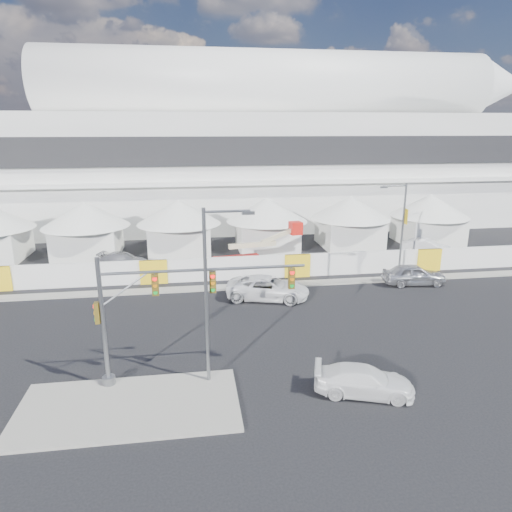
{
  "coord_description": "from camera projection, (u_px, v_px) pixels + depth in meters",
  "views": [
    {
      "loc": [
        -2.91,
        -21.84,
        12.4
      ],
      "look_at": [
        1.79,
        10.0,
        3.28
      ],
      "focal_mm": 32.0,
      "sensor_mm": 36.0,
      "label": 1
    }
  ],
  "objects": [
    {
      "name": "pickup_curb",
      "position": [
        268.0,
        288.0,
        33.96
      ],
      "size": [
        4.34,
        6.65,
        1.7
      ],
      "primitive_type": "imported",
      "rotation": [
        0.0,
        0.0,
        1.3
      ],
      "color": "white",
      "rests_on": "ground"
    },
    {
      "name": "streetlight_median",
      "position": [
        211.0,
        285.0,
        21.61
      ],
      "size": [
        2.42,
        0.24,
        8.74
      ],
      "color": "slate",
      "rests_on": "median_island"
    },
    {
      "name": "median_island",
      "position": [
        129.0,
        407.0,
        20.86
      ],
      "size": [
        10.0,
        5.0,
        0.15
      ],
      "primitive_type": "cube",
      "color": "gray",
      "rests_on": "ground"
    },
    {
      "name": "stadium",
      "position": [
        272.0,
        149.0,
        62.72
      ],
      "size": [
        80.0,
        24.8,
        21.98
      ],
      "color": "silver",
      "rests_on": "ground"
    },
    {
      "name": "lot_car_a",
      "position": [
        426.0,
        247.0,
        45.73
      ],
      "size": [
        4.01,
        4.93,
        1.58
      ],
      "primitive_type": "imported",
      "rotation": [
        0.0,
        0.0,
        1.0
      ],
      "color": "white",
      "rests_on": "ground"
    },
    {
      "name": "traffic_mast",
      "position": [
        152.0,
        311.0,
        21.88
      ],
      "size": [
        10.1,
        0.63,
        6.52
      ],
      "color": "slate",
      "rests_on": "median_island"
    },
    {
      "name": "boom_lift",
      "position": [
        246.0,
        259.0,
        40.57
      ],
      "size": [
        8.27,
        2.48,
        4.12
      ],
      "rotation": [
        0.0,
        0.0,
        0.16
      ],
      "color": "red",
      "rests_on": "ground"
    },
    {
      "name": "far_curb",
      "position": [
        461.0,
        276.0,
        39.27
      ],
      "size": [
        80.0,
        1.2,
        0.12
      ],
      "primitive_type": "cube",
      "color": "gray",
      "rests_on": "ground"
    },
    {
      "name": "tent_row",
      "position": [
        224.0,
        221.0,
        46.63
      ],
      "size": [
        53.4,
        8.4,
        5.4
      ],
      "color": "white",
      "rests_on": "ground"
    },
    {
      "name": "sedan_silver",
      "position": [
        414.0,
        274.0,
        37.06
      ],
      "size": [
        2.45,
        5.13,
        1.69
      ],
      "primitive_type": "imported",
      "rotation": [
        0.0,
        0.0,
        1.48
      ],
      "color": "#AEAFB3",
      "rests_on": "ground"
    },
    {
      "name": "streetlight_curb",
      "position": [
        401.0,
        225.0,
        37.17
      ],
      "size": [
        2.39,
        0.54,
        8.07
      ],
      "color": "slate",
      "rests_on": "ground"
    },
    {
      "name": "lot_car_c",
      "position": [
        123.0,
        260.0,
        41.88
      ],
      "size": [
        3.19,
        4.86,
        1.31
      ],
      "primitive_type": "imported",
      "rotation": [
        0.0,
        0.0,
        1.24
      ],
      "color": "#AAABAF",
      "rests_on": "ground"
    },
    {
      "name": "pickup_near",
      "position": [
        364.0,
        381.0,
        21.84
      ],
      "size": [
        3.24,
        5.09,
        1.37
      ],
      "primitive_type": "imported",
      "rotation": [
        0.0,
        0.0,
        1.27
      ],
      "color": "white",
      "rests_on": "ground"
    },
    {
      "name": "hoarding_fence",
      "position": [
        297.0,
        265.0,
        38.94
      ],
      "size": [
        70.0,
        0.25,
        2.0
      ],
      "primitive_type": "cube",
      "color": "white",
      "rests_on": "ground"
    },
    {
      "name": "ground",
      "position": [
        250.0,
        366.0,
        24.57
      ],
      "size": [
        160.0,
        160.0,
        0.0
      ],
      "primitive_type": "plane",
      "color": "black",
      "rests_on": "ground"
    }
  ]
}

